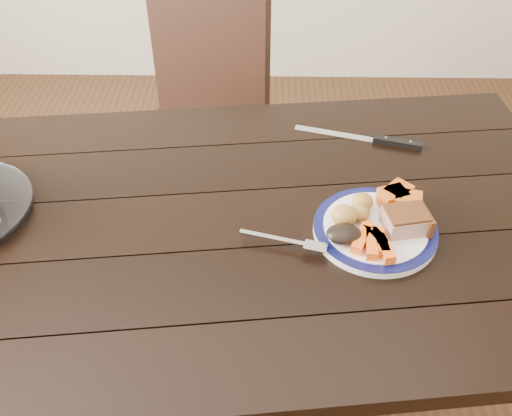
{
  "coord_description": "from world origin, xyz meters",
  "views": [
    {
      "loc": [
        0.1,
        -0.89,
        1.57
      ],
      "look_at": [
        0.08,
        -0.02,
        0.8
      ],
      "focal_mm": 40.0,
      "sensor_mm": 36.0,
      "label": 1
    }
  ],
  "objects_px": {
    "chair_far": "(196,120)",
    "carving_knife": "(381,140)",
    "pork_slice": "(405,221)",
    "fork": "(290,242)",
    "dinner_plate": "(375,230)",
    "dining_table": "(220,250)"
  },
  "relations": [
    {
      "from": "chair_far",
      "to": "carving_knife",
      "type": "distance_m",
      "value": 0.72
    },
    {
      "from": "pork_slice",
      "to": "fork",
      "type": "xyz_separation_m",
      "value": [
        -0.23,
        -0.04,
        -0.02
      ]
    },
    {
      "from": "chair_far",
      "to": "pork_slice",
      "type": "relative_size",
      "value": 11.04
    },
    {
      "from": "dinner_plate",
      "to": "fork",
      "type": "distance_m",
      "value": 0.18
    },
    {
      "from": "chair_far",
      "to": "carving_knife",
      "type": "height_order",
      "value": "chair_far"
    },
    {
      "from": "pork_slice",
      "to": "carving_knife",
      "type": "height_order",
      "value": "pork_slice"
    },
    {
      "from": "fork",
      "to": "carving_knife",
      "type": "relative_size",
      "value": 0.56
    },
    {
      "from": "dining_table",
      "to": "chair_far",
      "type": "distance_m",
      "value": 0.75
    },
    {
      "from": "dining_table",
      "to": "carving_knife",
      "type": "xyz_separation_m",
      "value": [
        0.39,
        0.29,
        0.1
      ]
    },
    {
      "from": "carving_knife",
      "to": "dinner_plate",
      "type": "bearing_deg",
      "value": -84.83
    },
    {
      "from": "dining_table",
      "to": "pork_slice",
      "type": "relative_size",
      "value": 20.08
    },
    {
      "from": "dinner_plate",
      "to": "pork_slice",
      "type": "xyz_separation_m",
      "value": [
        0.06,
        -0.0,
        0.03
      ]
    },
    {
      "from": "fork",
      "to": "carving_knife",
      "type": "distance_m",
      "value": 0.44
    },
    {
      "from": "carving_knife",
      "to": "fork",
      "type": "bearing_deg",
      "value": -106.6
    },
    {
      "from": "dinner_plate",
      "to": "fork",
      "type": "height_order",
      "value": "fork"
    },
    {
      "from": "chair_far",
      "to": "dining_table",
      "type": "bearing_deg",
      "value": 124.85
    },
    {
      "from": "fork",
      "to": "carving_knife",
      "type": "height_order",
      "value": "fork"
    },
    {
      "from": "dining_table",
      "to": "fork",
      "type": "bearing_deg",
      "value": -29.95
    },
    {
      "from": "dinner_plate",
      "to": "pork_slice",
      "type": "distance_m",
      "value": 0.06
    },
    {
      "from": "pork_slice",
      "to": "fork",
      "type": "distance_m",
      "value": 0.24
    },
    {
      "from": "chair_far",
      "to": "dinner_plate",
      "type": "bearing_deg",
      "value": 145.34
    },
    {
      "from": "chair_far",
      "to": "carving_knife",
      "type": "bearing_deg",
      "value": 164.21
    }
  ]
}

